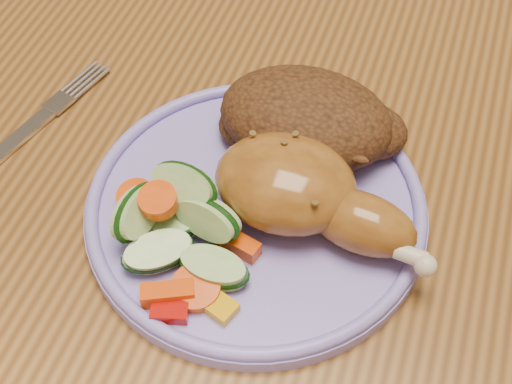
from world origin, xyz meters
TOP-DOWN VIEW (x-y plane):
  - dining_table at (0.00, 0.00)m, footprint 0.90×1.40m
  - plate at (-0.05, -0.11)m, footprint 0.25×0.25m
  - plate_rim at (-0.05, -0.11)m, footprint 0.25×0.25m
  - chicken_leg at (-0.02, -0.11)m, footprint 0.16×0.08m
  - rice_pilaf at (-0.03, -0.03)m, footprint 0.14×0.10m
  - vegetable_pile at (-0.10, -0.16)m, footprint 0.11×0.12m
  - fork at (-0.26, -0.10)m, footprint 0.06×0.16m

SIDE VIEW (x-z plane):
  - dining_table at x=0.00m, z-range 0.29..1.04m
  - fork at x=-0.26m, z-range 0.75..0.76m
  - plate at x=-0.05m, z-range 0.75..0.76m
  - plate_rim at x=-0.05m, z-range 0.76..0.77m
  - vegetable_pile at x=-0.10m, z-range 0.75..0.81m
  - rice_pilaf at x=-0.03m, z-range 0.76..0.81m
  - chicken_leg at x=-0.02m, z-range 0.76..0.81m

